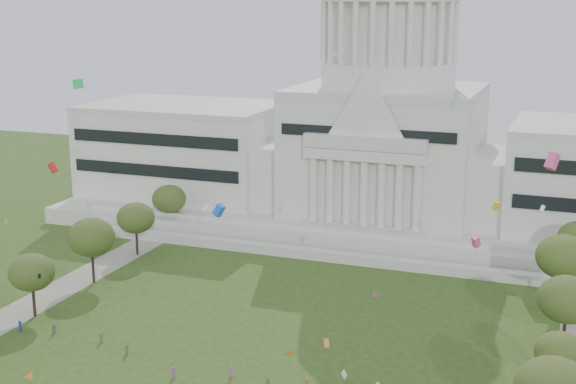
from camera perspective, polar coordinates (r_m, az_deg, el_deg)
capitol at (r=197.26m, az=6.97°, el=3.93°), size 160.00×64.50×91.30m
path_left at (r=151.10m, az=-19.64°, el=-8.63°), size 8.00×160.00×0.04m
row_tree_l_3 at (r=148.74m, az=-17.77°, el=-5.47°), size 8.12×8.12×11.55m
row_tree_r_3 at (r=120.24m, az=18.75°, el=-10.75°), size 7.01×7.01×9.98m
row_tree_l_4 at (r=162.51m, az=-13.81°, el=-3.15°), size 9.29×9.29×13.21m
row_tree_r_4 at (r=133.85m, az=19.22°, el=-7.24°), size 9.19×9.19×13.06m
row_tree_l_5 at (r=178.36m, az=-10.78°, el=-1.82°), size 8.33×8.33×11.85m
row_tree_r_5 at (r=152.75m, az=18.98°, el=-4.38°), size 9.82×9.82×13.96m
row_tree_l_6 at (r=194.35m, az=-8.46°, el=-0.49°), size 8.19×8.19×11.64m
kite_swarm at (r=97.88m, az=-8.84°, el=-2.91°), size 89.16×103.34×61.10m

